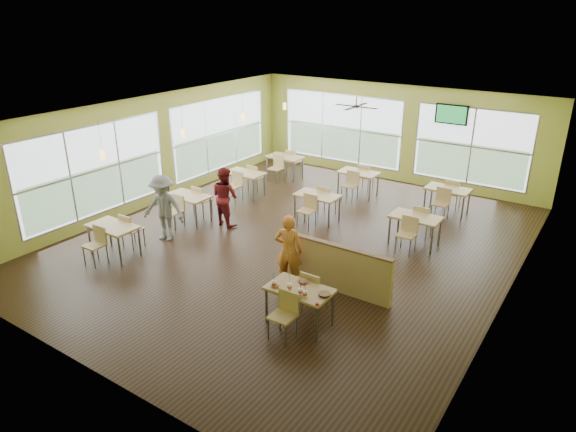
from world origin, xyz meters
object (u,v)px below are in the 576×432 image
Objects in this scene: main_table at (299,294)px; half_wall_divider at (337,268)px; food_basket at (324,294)px; man_plaid at (288,251)px.

main_table is 0.63× the size of half_wall_divider.
food_basket is (0.51, -1.43, 0.26)m from half_wall_divider.
main_table is 0.53m from food_basket.
man_plaid is (-0.97, 1.09, 0.17)m from main_table.
man_plaid is 7.13× the size of food_basket.
food_basket is at bearing -70.43° from half_wall_divider.
food_basket is (0.51, 0.02, 0.15)m from main_table.
food_basket is at bearing 2.79° from main_table.
main_table is 6.74× the size of food_basket.
half_wall_divider is 1.07m from man_plaid.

